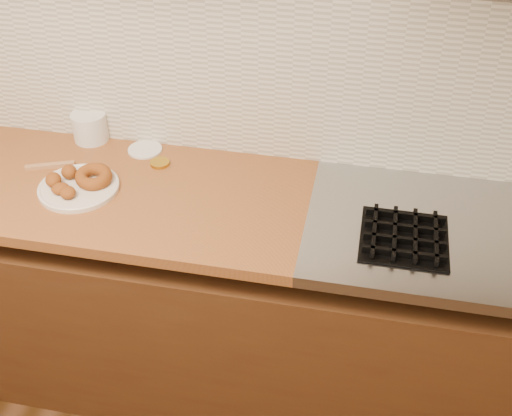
% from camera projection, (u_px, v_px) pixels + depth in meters
% --- Properties ---
extents(wall_back, '(4.00, 0.02, 2.70)m').
position_uv_depth(wall_back, '(174.00, 24.00, 2.07)').
color(wall_back, tan).
rests_on(wall_back, ground).
extents(base_cabinet, '(3.60, 0.60, 0.77)m').
position_uv_depth(base_cabinet, '(170.00, 302.00, 2.42)').
color(base_cabinet, '#492B14').
rests_on(base_cabinet, floor).
extents(backsplash, '(3.60, 0.02, 0.60)m').
position_uv_depth(backsplash, '(177.00, 69.00, 2.15)').
color(backsplash, silver).
rests_on(backsplash, wall_back).
extents(donut_plate, '(0.26, 0.26, 0.02)m').
position_uv_depth(donut_plate, '(79.00, 188.00, 2.11)').
color(donut_plate, silver).
rests_on(donut_plate, butcher_block).
extents(ring_donut, '(0.18, 0.18, 0.06)m').
position_uv_depth(ring_donut, '(93.00, 177.00, 2.11)').
color(ring_donut, '#944C1A').
rests_on(ring_donut, donut_plate).
extents(fried_dough_chunks, '(0.15, 0.18, 0.05)m').
position_uv_depth(fried_dough_chunks, '(62.00, 182.00, 2.09)').
color(fried_dough_chunks, '#944C1A').
rests_on(fried_dough_chunks, donut_plate).
extents(plastic_tub, '(0.15, 0.15, 0.11)m').
position_uv_depth(plastic_tub, '(90.00, 127.00, 2.33)').
color(plastic_tub, silver).
rests_on(plastic_tub, butcher_block).
extents(tub_lid, '(0.14, 0.14, 0.01)m').
position_uv_depth(tub_lid, '(145.00, 150.00, 2.30)').
color(tub_lid, silver).
rests_on(tub_lid, butcher_block).
extents(brass_jar_lid, '(0.08, 0.08, 0.01)m').
position_uv_depth(brass_jar_lid, '(160.00, 163.00, 2.23)').
color(brass_jar_lid, '#B58B22').
rests_on(brass_jar_lid, butcher_block).
extents(wooden_utensil, '(0.16, 0.08, 0.01)m').
position_uv_depth(wooden_utensil, '(50.00, 166.00, 2.21)').
color(wooden_utensil, '#A8764A').
rests_on(wooden_utensil, butcher_block).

